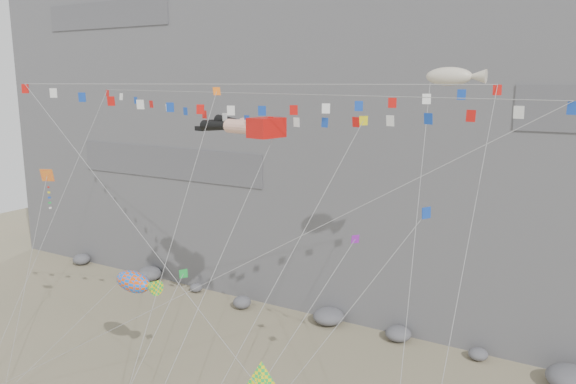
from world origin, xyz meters
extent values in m
cube|color=slate|center=(0.00, 32.00, 25.00)|extent=(80.00, 28.00, 50.00)
cube|color=red|center=(0.22, 7.32, 16.91)|extent=(1.91, 2.35, 1.23)
cylinder|color=#F1AE96|center=(-1.67, 7.09, 16.91)|extent=(2.22, 1.32, 0.91)
sphere|color=black|center=(-2.68, 7.31, 16.91)|extent=(0.83, 0.83, 0.83)
cone|color=black|center=(-3.88, 7.57, 16.84)|extent=(2.58, 1.26, 0.85)
cube|color=black|center=(-5.49, 7.91, 16.56)|extent=(0.86, 0.52, 0.30)
cylinder|color=#F1AE96|center=(-1.41, 8.29, 16.91)|extent=(2.22, 1.32, 0.91)
sphere|color=black|center=(-2.42, 8.51, 16.91)|extent=(0.83, 0.83, 0.83)
cone|color=black|center=(-3.62, 8.77, 17.02)|extent=(2.60, 1.26, 0.91)
cube|color=black|center=(-5.24, 9.11, 16.94)|extent=(0.86, 0.52, 0.30)
cylinder|color=gray|center=(0.88, -0.82, 8.48)|extent=(0.03, 0.03, 23.47)
cylinder|color=gray|center=(-7.49, 1.74, 9.52)|extent=(0.03, 0.03, 26.24)
cylinder|color=gray|center=(7.09, 0.61, 9.81)|extent=(0.03, 0.03, 24.48)
cylinder|color=gray|center=(-13.18, -0.91, 6.84)|extent=(0.03, 0.03, 14.33)
cylinder|color=gray|center=(-10.18, -0.32, 3.46)|extent=(0.03, 0.03, 10.87)
cylinder|color=gray|center=(11.38, 3.89, 10.03)|extent=(0.03, 0.03, 23.29)
cylinder|color=gray|center=(-2.23, 0.43, 9.58)|extent=(0.03, 0.03, 23.10)
cylinder|color=gray|center=(4.96, 0.65, 5.49)|extent=(0.03, 0.03, 16.14)
cylinder|color=gray|center=(-1.72, -2.85, 4.35)|extent=(0.03, 0.03, 12.71)
cylinder|color=gray|center=(4.42, 0.67, 8.81)|extent=(0.03, 0.03, 22.42)
cylinder|color=gray|center=(7.70, -1.08, 6.92)|extent=(0.03, 0.03, 17.82)
camera|label=1|loc=(18.98, -22.12, 19.85)|focal=35.00mm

